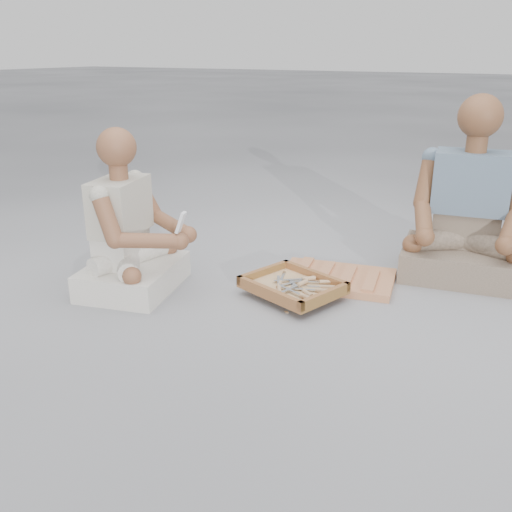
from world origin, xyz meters
The scene contains 24 objects.
ground centered at (0.00, 0.00, 0.00)m, with size 60.00×60.00×0.00m, color #9A9BA0.
carved_panel centered at (0.10, 0.71, 0.02)m, with size 0.60×0.40×0.04m, color #AB6742.
tool_tray centered at (-0.02, 0.41, 0.06)m, with size 0.54×0.48×0.06m.
chisel_0 centered at (0.12, 0.47, 0.06)m, with size 0.21×0.10×0.02m.
chisel_1 centered at (-0.09, 0.40, 0.06)m, with size 0.08×0.22×0.02m.
chisel_2 centered at (0.01, 0.51, 0.07)m, with size 0.12×0.20×0.02m.
chisel_3 centered at (0.12, 0.40, 0.07)m, with size 0.21×0.09×0.02m.
chisel_4 centered at (0.10, 0.51, 0.07)m, with size 0.20×0.11×0.02m.
chisel_5 centered at (0.07, 0.36, 0.07)m, with size 0.19×0.14×0.02m.
chisel_6 centered at (0.00, 0.50, 0.07)m, with size 0.18×0.15×0.02m.
chisel_7 centered at (-0.06, 0.33, 0.07)m, with size 0.12×0.20×0.02m.
chisel_8 centered at (0.09, 0.29, 0.08)m, with size 0.21×0.10×0.02m.
chisel_9 centered at (0.01, 0.42, 0.08)m, with size 0.07×0.22×0.02m.
wood_chip_0 centered at (-0.09, 0.71, 0.00)m, with size 0.02×0.01×0.00m, color #DBB281.
wood_chip_1 centered at (0.07, 0.72, 0.00)m, with size 0.02×0.01×0.00m, color #DBB281.
wood_chip_2 centered at (-0.35, 0.68, 0.00)m, with size 0.02×0.01×0.00m, color #DBB281.
wood_chip_3 centered at (0.17, 0.67, 0.00)m, with size 0.02×0.01×0.00m, color #DBB281.
wood_chip_4 centered at (-0.02, 0.76, 0.00)m, with size 0.02×0.01×0.00m, color #DBB281.
wood_chip_5 centered at (-0.10, 0.65, 0.00)m, with size 0.02×0.01×0.00m, color #DBB281.
wood_chip_6 centered at (0.21, 0.77, 0.00)m, with size 0.02×0.01×0.00m, color #DBB281.
wood_chip_7 centered at (0.03, 0.23, 0.00)m, with size 0.02×0.01×0.00m, color #DBB281.
craftsman centered at (-0.81, 0.11, 0.28)m, with size 0.61×0.62×0.84m.
companion centered at (0.66, 1.14, 0.33)m, with size 0.69×0.58×0.98m.
mobile_phone centered at (-0.49, 0.12, 0.40)m, with size 0.06×0.06×0.11m.
Camera 1 is at (1.10, -2.00, 1.19)m, focal length 40.00 mm.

